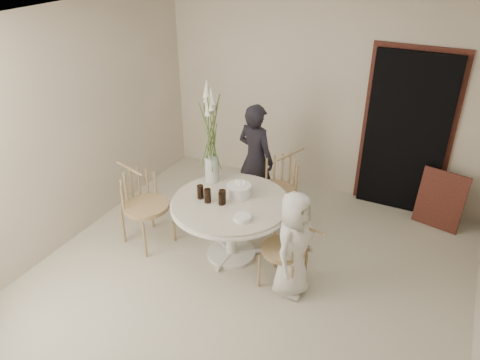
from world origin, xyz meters
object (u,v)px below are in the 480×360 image
at_px(chair_far, 282,181).
at_px(flower_vase, 211,136).
at_px(table, 231,210).
at_px(girl, 255,159).
at_px(chair_right, 294,246).
at_px(chair_left, 139,195).
at_px(boy, 294,245).
at_px(birthday_cake, 239,190).

height_order(chair_far, flower_vase, flower_vase).
distance_m(table, chair_far, 0.90).
bearing_deg(flower_vase, girl, 73.01).
distance_m(chair_right, flower_vase, 1.55).
relative_size(chair_far, chair_left, 1.04).
bearing_deg(chair_far, boy, -42.94).
bearing_deg(boy, birthday_cake, 70.31).
xyz_separation_m(chair_left, flower_vase, (0.72, 0.49, 0.71)).
relative_size(table, birthday_cake, 4.85).
distance_m(chair_right, boy, 0.09).
height_order(boy, flower_vase, flower_vase).
distance_m(girl, boy, 1.66).
relative_size(chair_far, flower_vase, 0.79).
relative_size(chair_left, birthday_cake, 3.38).
height_order(chair_far, boy, boy).
bearing_deg(flower_vase, chair_far, 38.67).
relative_size(chair_right, boy, 0.69).
bearing_deg(boy, chair_right, 17.21).
xyz_separation_m(table, chair_left, (-1.13, -0.17, -0.02)).
xyz_separation_m(chair_far, chair_left, (-1.40, -1.02, -0.02)).
xyz_separation_m(chair_right, chair_left, (-1.95, 0.03, 0.08)).
relative_size(chair_left, girl, 0.63).
xyz_separation_m(table, chair_right, (0.82, -0.20, -0.09)).
xyz_separation_m(table, flower_vase, (-0.41, 0.32, 0.69)).
bearing_deg(girl, birthday_cake, 118.00).
bearing_deg(birthday_cake, chair_right, -23.34).
distance_m(chair_left, flower_vase, 1.12).
bearing_deg(chair_far, birthday_cake, -88.73).
height_order(chair_left, birthday_cake, chair_left).
height_order(chair_far, chair_left, chair_far).
xyz_separation_m(table, girl, (-0.18, 1.05, 0.12)).
bearing_deg(boy, chair_left, 94.25).
distance_m(birthday_cake, flower_vase, 0.69).
bearing_deg(girl, chair_left, 67.20).
bearing_deg(chair_right, flower_vase, -108.17).
relative_size(chair_far, boy, 0.82).
bearing_deg(table, chair_right, -13.53).
relative_size(chair_right, girl, 0.55).
distance_m(table, flower_vase, 0.86).
bearing_deg(flower_vase, chair_left, -146.15).
xyz_separation_m(chair_right, girl, (-1.01, 1.25, 0.22)).
distance_m(chair_right, birthday_cake, 0.91).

